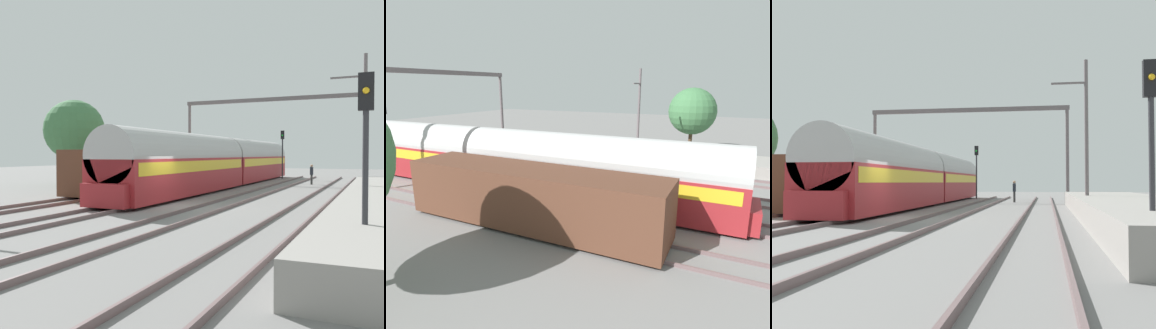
# 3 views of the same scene
# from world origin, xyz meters

# --- Properties ---
(ground) EXTENTS (120.00, 120.00, 0.00)m
(ground) POSITION_xyz_m (0.00, 0.00, 0.00)
(ground) COLOR slate
(track_far_west) EXTENTS (1.52, 60.00, 0.16)m
(track_far_west) POSITION_xyz_m (-6.21, 0.00, 0.08)
(track_far_west) COLOR #6D5757
(track_far_west) RESTS_ON ground
(track_west) EXTENTS (1.52, 60.00, 0.16)m
(track_west) POSITION_xyz_m (-2.07, 0.00, 0.08)
(track_west) COLOR #6D5757
(track_west) RESTS_ON ground
(track_east) EXTENTS (1.52, 60.00, 0.16)m
(track_east) POSITION_xyz_m (2.07, 0.00, 0.08)
(track_east) COLOR #6D5757
(track_east) RESTS_ON ground
(track_far_east) EXTENTS (1.52, 60.00, 0.16)m
(track_far_east) POSITION_xyz_m (6.21, 0.00, 0.08)
(track_far_east) COLOR #6D5757
(track_far_east) RESTS_ON ground
(platform) EXTENTS (4.40, 28.00, 0.90)m
(platform) POSITION_xyz_m (10.02, 2.00, 0.45)
(platform) COLOR gray
(platform) RESTS_ON ground
(passenger_train) EXTENTS (2.93, 32.85, 3.82)m
(passenger_train) POSITION_xyz_m (-2.07, 13.49, 1.97)
(passenger_train) COLOR maroon
(passenger_train) RESTS_ON ground
(freight_car) EXTENTS (2.80, 13.00, 2.70)m
(freight_car) POSITION_xyz_m (-6.21, 6.66, 1.47)
(freight_car) COLOR #563323
(freight_car) RESTS_ON ground
(person_crossing) EXTENTS (0.25, 0.41, 1.73)m
(person_crossing) POSITION_xyz_m (4.00, 18.37, 1.03)
(person_crossing) COLOR #323232
(person_crossing) RESTS_ON ground
(railway_signal_far) EXTENTS (0.36, 0.30, 5.11)m
(railway_signal_far) POSITION_xyz_m (-0.15, 26.11, 3.27)
(railway_signal_far) COLOR #2D2D33
(railway_signal_far) RESTS_ON ground
(catenary_gantry) EXTENTS (16.81, 0.28, 7.86)m
(catenary_gantry) POSITION_xyz_m (0.00, 19.98, 5.92)
(catenary_gantry) COLOR #645B5E
(catenary_gantry) RESTS_ON ground
(catenary_pole_east_mid) EXTENTS (1.90, 0.20, 8.00)m
(catenary_pole_east_mid) POSITION_xyz_m (8.56, 5.80, 4.15)
(catenary_pole_east_mid) COLOR #645B5E
(catenary_pole_east_mid) RESTS_ON ground
(tree_east_background) EXTENTS (4.56, 4.56, 6.48)m
(tree_east_background) POSITION_xyz_m (15.47, 2.35, 4.19)
(tree_east_background) COLOR #4C3826
(tree_east_background) RESTS_ON ground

